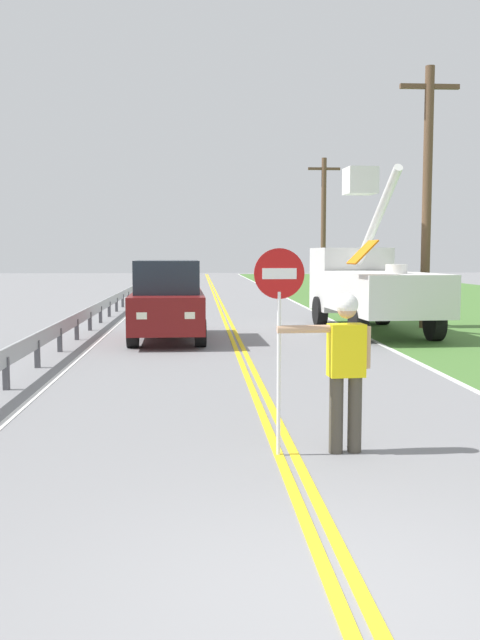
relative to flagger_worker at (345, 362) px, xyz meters
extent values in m
plane|color=gray|center=(-0.67, -3.47, -1.05)|extent=(160.00, 160.00, 0.00)
cube|color=yellow|center=(-0.76, 16.53, -1.04)|extent=(0.11, 110.00, 0.01)
cube|color=yellow|center=(-0.58, 16.53, -1.04)|extent=(0.11, 110.00, 0.01)
cube|color=silver|center=(2.93, 16.53, -1.04)|extent=(0.12, 110.00, 0.01)
cube|color=silver|center=(-4.27, 16.53, -1.04)|extent=(0.12, 110.00, 0.01)
cylinder|color=#474238|center=(0.12, 0.01, -0.61)|extent=(0.16, 0.16, 0.88)
cylinder|color=#474238|center=(-0.10, -0.01, -0.61)|extent=(0.16, 0.16, 0.88)
cube|color=yellow|center=(0.01, 0.00, 0.13)|extent=(0.42, 0.28, 0.60)
cylinder|color=tan|center=(-0.49, -0.04, 0.38)|extent=(0.61, 0.14, 0.09)
cylinder|color=tan|center=(0.25, 0.02, 0.16)|extent=(0.09, 0.09, 0.48)
sphere|color=tan|center=(0.01, 0.00, 0.60)|extent=(0.22, 0.22, 0.22)
sphere|color=white|center=(0.01, 0.00, 0.65)|extent=(0.25, 0.25, 0.25)
cylinder|color=silver|center=(-0.77, -0.07, -0.12)|extent=(0.04, 0.04, 1.85)
cylinder|color=#B71414|center=(-0.77, -0.07, 1.00)|extent=(0.56, 0.03, 0.56)
cube|color=white|center=(-0.77, -0.09, 1.00)|extent=(0.38, 0.01, 0.12)
cube|color=silver|center=(3.44, 11.07, 0.16)|extent=(2.56, 4.72, 1.10)
cube|color=silver|center=(3.24, 14.52, 0.41)|extent=(2.32, 2.22, 2.00)
cube|color=#1E2833|center=(3.18, 15.55, 0.71)|extent=(1.98, 0.17, 0.90)
cylinder|color=silver|center=(3.49, 10.16, 0.83)|extent=(0.56, 0.56, 0.24)
cylinder|color=silver|center=(3.40, 11.85, 2.20)|extent=(0.44, 3.54, 2.67)
cube|color=white|center=(3.30, 13.54, 3.44)|extent=(0.95, 0.95, 0.80)
cube|color=orange|center=(2.37, 9.21, 1.26)|extent=(0.64, 0.83, 0.59)
cylinder|color=black|center=(2.23, 14.26, -0.59)|extent=(0.37, 0.94, 0.92)
cylinder|color=black|center=(4.28, 14.38, -0.59)|extent=(0.37, 0.94, 0.92)
cylinder|color=black|center=(2.47, 9.98, -0.59)|extent=(0.37, 0.94, 0.92)
cylinder|color=black|center=(4.53, 10.10, -0.59)|extent=(0.37, 0.94, 0.92)
cube|color=maroon|center=(-2.46, 10.66, -0.25)|extent=(1.95, 4.64, 0.92)
cube|color=#1E2833|center=(-2.46, 10.66, 0.63)|extent=(1.69, 2.89, 0.84)
cube|color=#EAEACC|center=(-1.85, 8.39, -0.20)|extent=(0.24, 0.07, 0.16)
cube|color=#EAEACC|center=(-2.96, 8.36, -0.20)|extent=(0.24, 0.07, 0.16)
cylinder|color=black|center=(-1.61, 9.25, -0.71)|extent=(0.30, 0.69, 0.68)
cylinder|color=black|center=(-3.24, 9.21, -0.71)|extent=(0.30, 0.69, 0.68)
cylinder|color=black|center=(-1.68, 12.10, -0.71)|extent=(0.30, 0.69, 0.68)
cylinder|color=black|center=(-3.31, 12.06, -0.71)|extent=(0.30, 0.69, 0.68)
cylinder|color=brown|center=(5.29, 13.29, 2.88)|extent=(0.28, 0.28, 7.85)
cube|color=brown|center=(5.29, 13.29, 6.21)|extent=(1.80, 0.14, 0.14)
cylinder|color=brown|center=(5.42, 31.49, 2.76)|extent=(0.28, 0.28, 7.61)
cube|color=brown|center=(5.42, 31.49, 5.96)|extent=(1.80, 0.14, 0.14)
cube|color=#9EA0A3|center=(-4.87, 12.00, -0.50)|extent=(0.06, 32.00, 0.32)
cube|color=#4C4C51|center=(-4.87, 4.00, -0.77)|extent=(0.10, 0.10, 0.55)
cube|color=#4C4C51|center=(-4.87, 6.29, -0.77)|extent=(0.10, 0.10, 0.55)
cube|color=#4C4C51|center=(-4.87, 8.57, -0.77)|extent=(0.10, 0.10, 0.55)
cube|color=#4C4C51|center=(-4.87, 10.86, -0.77)|extent=(0.10, 0.10, 0.55)
cube|color=#4C4C51|center=(-4.87, 13.14, -0.77)|extent=(0.10, 0.10, 0.55)
cube|color=#4C4C51|center=(-4.87, 15.43, -0.77)|extent=(0.10, 0.10, 0.55)
cube|color=#4C4C51|center=(-4.87, 17.72, -0.77)|extent=(0.10, 0.10, 0.55)
cube|color=#4C4C51|center=(-4.87, 20.00, -0.77)|extent=(0.10, 0.10, 0.55)
cube|color=#4C4C51|center=(-4.87, 22.29, -0.77)|extent=(0.10, 0.10, 0.55)
cube|color=#4C4C51|center=(-4.87, 24.57, -0.77)|extent=(0.10, 0.10, 0.55)
cube|color=#4C4C51|center=(-4.87, 26.86, -0.77)|extent=(0.10, 0.10, 0.55)
camera|label=1|loc=(-1.66, -7.74, 1.22)|focal=39.24mm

